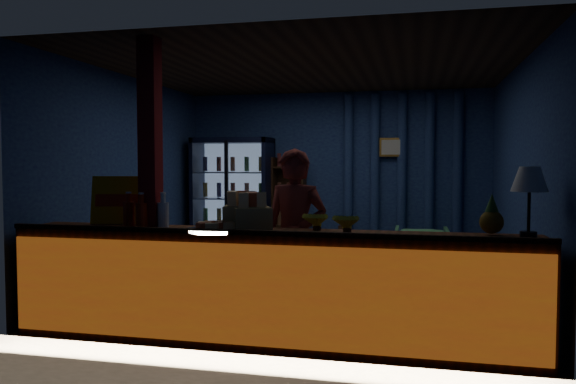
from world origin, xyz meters
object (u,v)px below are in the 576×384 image
shopkeeper (295,239)px  green_chair (421,251)px  pastry_tray (216,228)px  table_lamp (529,182)px

shopkeeper → green_chair: (1.15, 2.78, -0.50)m
green_chair → shopkeeper: bearing=66.8°
green_chair → pastry_tray: (-1.70, -3.36, 0.65)m
pastry_tray → shopkeeper: bearing=46.6°
shopkeeper → table_lamp: shopkeeper is taller
green_chair → table_lamp: table_lamp is taller
shopkeeper → pastry_tray: size_ratio=3.34×
green_chair → pastry_tray: size_ratio=1.47×
pastry_tray → table_lamp: bearing=4.8°
shopkeeper → pastry_tray: bearing=-125.6°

